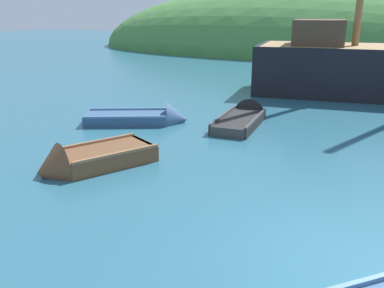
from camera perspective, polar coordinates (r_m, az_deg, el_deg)
name	(u,v)px	position (r m, az deg, el deg)	size (l,w,h in m)	color
ground_plane	(351,265)	(7.14, 20.77, -15.07)	(120.00, 120.00, 0.00)	#285B70
shore_hill	(316,51)	(42.27, 16.44, 12.02)	(44.48, 20.78, 12.28)	#477F3D
rowboat_outer_right	(145,120)	(14.61, -6.32, 3.29)	(3.66, 2.60, 1.21)	#335175
rowboat_far	(88,162)	(10.69, -13.89, -2.40)	(2.54, 3.15, 1.23)	brown
rowboat_near_dock	(244,119)	(14.71, 7.02, 3.33)	(1.32, 3.53, 1.14)	black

